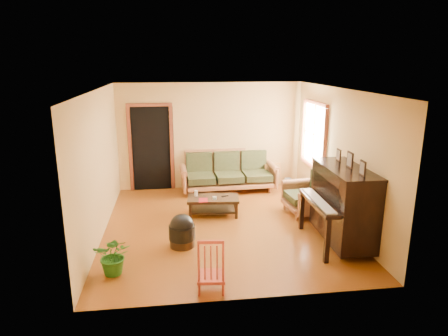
{
  "coord_description": "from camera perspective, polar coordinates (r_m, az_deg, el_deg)",
  "views": [
    {
      "loc": [
        -0.93,
        -7.14,
        3.09
      ],
      "look_at": [
        0.04,
        0.2,
        1.1
      ],
      "focal_mm": 32.0,
      "sensor_mm": 36.0,
      "label": 1
    }
  ],
  "objects": [
    {
      "name": "red_chair",
      "position": [
        5.63,
        -1.86,
        -13.39
      ],
      "size": [
        0.42,
        0.45,
        0.82
      ],
      "primitive_type": "cube",
      "rotation": [
        0.0,
        0.0,
        -0.11
      ],
      "color": "#9D2C1C",
      "rests_on": "floor"
    },
    {
      "name": "coffee_table",
      "position": [
        8.29,
        -1.56,
        -5.43
      ],
      "size": [
        1.09,
        0.66,
        0.38
      ],
      "primitive_type": "cube",
      "rotation": [
        0.0,
        0.0,
        -0.09
      ],
      "color": "black",
      "rests_on": "floor"
    },
    {
      "name": "ceramic_crock",
      "position": [
        10.24,
        9.07,
        -2.05
      ],
      "size": [
        0.22,
        0.22,
        0.22
      ],
      "primitive_type": "cylinder",
      "rotation": [
        0.0,
        0.0,
        0.26
      ],
      "color": "#325498",
      "rests_on": "floor"
    },
    {
      "name": "glass_jar",
      "position": [
        8.09,
        -1.35,
        -4.32
      ],
      "size": [
        0.11,
        0.11,
        0.06
      ],
      "primitive_type": "cylinder",
      "rotation": [
        0.0,
        0.0,
        -0.42
      ],
      "color": "white",
      "rests_on": "coffee_table"
    },
    {
      "name": "floor",
      "position": [
        7.83,
        -0.07,
        -8.18
      ],
      "size": [
        5.0,
        5.0,
        0.0
      ],
      "primitive_type": "plane",
      "color": "#66310D",
      "rests_on": "ground"
    },
    {
      "name": "doorway",
      "position": [
        9.85,
        -10.36,
        2.71
      ],
      "size": [
        1.08,
        0.16,
        2.05
      ],
      "primitive_type": "cube",
      "color": "black",
      "rests_on": "floor"
    },
    {
      "name": "window",
      "position": [
        9.14,
        12.76,
        4.66
      ],
      "size": [
        0.12,
        1.36,
        1.46
      ],
      "primitive_type": "cube",
      "color": "white",
      "rests_on": "right_wall"
    },
    {
      "name": "sofa",
      "position": [
        9.69,
        0.68,
        -0.5
      ],
      "size": [
        2.32,
        1.04,
        0.98
      ],
      "primitive_type": "cube",
      "rotation": [
        0.0,
        0.0,
        0.03
      ],
      "color": "#965B37",
      "rests_on": "floor"
    },
    {
      "name": "footstool",
      "position": [
        6.97,
        -6.01,
        -9.41
      ],
      "size": [
        0.56,
        0.56,
        0.43
      ],
      "primitive_type": "cylinder",
      "rotation": [
        0.0,
        0.0,
        0.27
      ],
      "color": "black",
      "rests_on": "floor"
    },
    {
      "name": "remote",
      "position": [
        8.27,
        0.11,
        -4.02
      ],
      "size": [
        0.15,
        0.09,
        0.01
      ],
      "primitive_type": "cube",
      "rotation": [
        0.0,
        0.0,
        0.39
      ],
      "color": "black",
      "rests_on": "coffee_table"
    },
    {
      "name": "book",
      "position": [
        8.01,
        -3.61,
        -4.66
      ],
      "size": [
        0.19,
        0.25,
        0.02
      ],
      "primitive_type": "imported",
      "rotation": [
        0.0,
        0.0,
        -0.07
      ],
      "color": "maroon",
      "rests_on": "coffee_table"
    },
    {
      "name": "potted_plant",
      "position": [
        6.27,
        -15.44,
        -11.92
      ],
      "size": [
        0.6,
        0.53,
        0.61
      ],
      "primitive_type": "imported",
      "rotation": [
        0.0,
        0.0,
        -0.11
      ],
      "color": "#24601B",
      "rests_on": "floor"
    },
    {
      "name": "armchair",
      "position": [
        8.43,
        11.57,
        -3.41
      ],
      "size": [
        0.97,
        1.01,
        0.93
      ],
      "primitive_type": "cube",
      "rotation": [
        0.0,
        0.0,
        0.1
      ],
      "color": "#965B37",
      "rests_on": "floor"
    },
    {
      "name": "leaning_frame",
      "position": [
        10.22,
        7.06,
        -0.88
      ],
      "size": [
        0.47,
        0.24,
        0.61
      ],
      "primitive_type": "cube",
      "rotation": [
        0.0,
        0.0,
        0.32
      ],
      "color": "gold",
      "rests_on": "floor"
    },
    {
      "name": "piano",
      "position": [
        7.17,
        16.65,
        -5.23
      ],
      "size": [
        0.94,
        1.56,
        1.37
      ],
      "primitive_type": "cube",
      "rotation": [
        0.0,
        0.0,
        -0.02
      ],
      "color": "black",
      "rests_on": "floor"
    },
    {
      "name": "candle",
      "position": [
        8.3,
        -4.02,
        -3.62
      ],
      "size": [
        0.08,
        0.08,
        0.12
      ],
      "primitive_type": "cylinder",
      "rotation": [
        0.0,
        0.0,
        0.26
      ],
      "color": "white",
      "rests_on": "coffee_table"
    }
  ]
}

